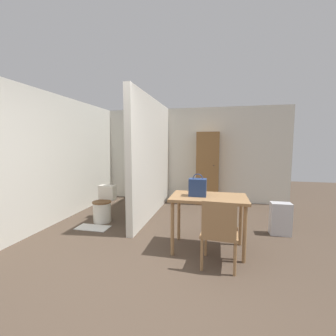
# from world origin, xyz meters

# --- Properties ---
(ground_plane) EXTENTS (16.00, 16.00, 0.00)m
(ground_plane) POSITION_xyz_m (0.00, 0.00, 0.00)
(ground_plane) COLOR #4C3D30
(wall_back) EXTENTS (5.36, 0.12, 2.50)m
(wall_back) POSITION_xyz_m (0.00, 4.00, 1.25)
(wall_back) COLOR silver
(wall_back) RESTS_ON ground_plane
(wall_left) EXTENTS (0.12, 4.94, 2.50)m
(wall_left) POSITION_xyz_m (-2.24, 1.97, 1.25)
(wall_left) COLOR silver
(wall_left) RESTS_ON ground_plane
(partition_wall) EXTENTS (0.12, 2.72, 2.50)m
(partition_wall) POSITION_xyz_m (-0.52, 2.57, 1.25)
(partition_wall) COLOR silver
(partition_wall) RESTS_ON ground_plane
(dining_table) EXTENTS (1.07, 0.65, 0.80)m
(dining_table) POSITION_xyz_m (0.76, 1.07, 0.69)
(dining_table) COLOR #997047
(dining_table) RESTS_ON ground_plane
(wooden_chair) EXTENTS (0.48, 0.48, 0.88)m
(wooden_chair) POSITION_xyz_m (0.92, 0.61, 0.48)
(wooden_chair) COLOR #997047
(wooden_chair) RESTS_ON ground_plane
(toilet) EXTENTS (0.37, 0.52, 0.69)m
(toilet) POSITION_xyz_m (-1.35, 1.90, 0.29)
(toilet) COLOR silver
(toilet) RESTS_ON ground_plane
(handbag) EXTENTS (0.24, 0.16, 0.32)m
(handbag) POSITION_xyz_m (0.61, 1.05, 0.93)
(handbag) COLOR navy
(handbag) RESTS_ON dining_table
(wooden_cabinet) EXTENTS (0.57, 0.43, 1.84)m
(wooden_cabinet) POSITION_xyz_m (0.63, 3.71, 0.92)
(wooden_cabinet) COLOR brown
(wooden_cabinet) RESTS_ON ground_plane
(bath_mat) EXTENTS (0.60, 0.30, 0.01)m
(bath_mat) POSITION_xyz_m (-1.35, 1.48, 0.01)
(bath_mat) COLOR silver
(bath_mat) RESTS_ON ground_plane
(space_heater) EXTENTS (0.33, 0.20, 0.55)m
(space_heater) POSITION_xyz_m (1.94, 1.90, 0.28)
(space_heater) COLOR #BCBCC1
(space_heater) RESTS_ON ground_plane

